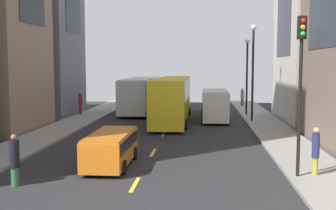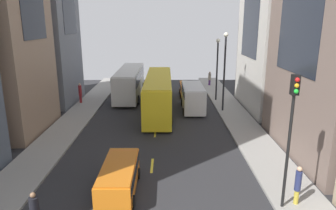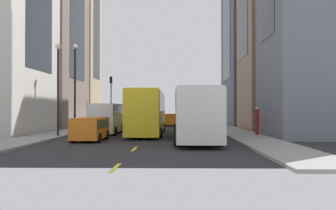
# 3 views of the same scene
# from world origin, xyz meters

# --- Properties ---
(ground_plane) EXTENTS (42.01, 42.01, 0.00)m
(ground_plane) POSITION_xyz_m (0.00, 0.00, 0.00)
(ground_plane) COLOR #28282B
(sidewalk_west) EXTENTS (2.90, 44.00, 0.15)m
(sidewalk_west) POSITION_xyz_m (-7.55, 0.00, 0.07)
(sidewalk_west) COLOR gray
(sidewalk_west) RESTS_ON ground
(sidewalk_east) EXTENTS (2.90, 44.00, 0.15)m
(sidewalk_east) POSITION_xyz_m (7.55, 0.00, 0.07)
(sidewalk_east) COLOR gray
(sidewalk_east) RESTS_ON ground
(lane_stripe_2) EXTENTS (0.16, 2.00, 0.01)m
(lane_stripe_2) POSITION_xyz_m (0.00, -9.00, 0.01)
(lane_stripe_2) COLOR yellow
(lane_stripe_2) RESTS_ON ground
(lane_stripe_3) EXTENTS (0.16, 2.00, 0.01)m
(lane_stripe_3) POSITION_xyz_m (0.00, -3.00, 0.01)
(lane_stripe_3) COLOR yellow
(lane_stripe_3) RESTS_ON ground
(lane_stripe_4) EXTENTS (0.16, 2.00, 0.01)m
(lane_stripe_4) POSITION_xyz_m (0.00, 3.00, 0.01)
(lane_stripe_4) COLOR yellow
(lane_stripe_4) RESTS_ON ground
(lane_stripe_5) EXTENTS (0.16, 2.00, 0.01)m
(lane_stripe_5) POSITION_xyz_m (0.00, 9.00, 0.01)
(lane_stripe_5) COLOR yellow
(lane_stripe_5) RESTS_ON ground
(lane_stripe_6) EXTENTS (0.16, 2.00, 0.01)m
(lane_stripe_6) POSITION_xyz_m (0.00, 15.00, 0.01)
(lane_stripe_6) COLOR yellow
(lane_stripe_6) RESTS_ON ground
(lane_stripe_7) EXTENTS (0.16, 2.00, 0.01)m
(lane_stripe_7) POSITION_xyz_m (0.00, 21.00, 0.01)
(lane_stripe_7) COLOR yellow
(lane_stripe_7) RESTS_ON ground
(city_bus_white) EXTENTS (2.81, 11.76, 3.35)m
(city_bus_white) POSITION_xyz_m (-3.49, 9.90, 2.01)
(city_bus_white) COLOR silver
(city_bus_white) RESTS_ON ground
(streetcar_yellow) EXTENTS (2.70, 13.59, 3.59)m
(streetcar_yellow) POSITION_xyz_m (0.14, 3.36, 2.12)
(streetcar_yellow) COLOR yellow
(streetcar_yellow) RESTS_ON ground
(delivery_van_white) EXTENTS (2.25, 5.85, 2.58)m
(delivery_van_white) POSITION_xyz_m (3.64, 3.78, 1.51)
(delivery_van_white) COLOR white
(delivery_van_white) RESTS_ON ground
(car_orange_0) EXTENTS (1.91, 4.68, 1.54)m
(car_orange_0) POSITION_xyz_m (-1.60, -12.06, 0.91)
(car_orange_0) COLOR orange
(car_orange_0) RESTS_ON ground
(car_orange_1) EXTENTS (1.95, 4.10, 1.55)m
(car_orange_1) POSITION_xyz_m (3.52, 10.19, 0.91)
(car_orange_1) COLOR orange
(car_orange_1) RESTS_ON ground
(pedestrian_walking_far) EXTENTS (0.40, 0.40, 1.91)m
(pedestrian_walking_far) POSITION_xyz_m (7.03, 16.06, 1.15)
(pedestrian_walking_far) COLOR #593372
(pedestrian_walking_far) RESTS_ON ground
(pedestrian_crossing_near) EXTENTS (0.30, 0.30, 1.98)m
(pedestrian_crossing_near) POSITION_xyz_m (7.25, -13.48, 1.22)
(pedestrian_crossing_near) COLOR gold
(pedestrian_crossing_near) RESTS_ON ground
(pedestrian_crossing_mid) EXTENTS (0.35, 0.35, 2.18)m
(pedestrian_crossing_mid) POSITION_xyz_m (-8.55, 6.30, 1.31)
(pedestrian_crossing_mid) COLOR maroon
(pedestrian_crossing_mid) RESTS_ON ground
(traffic_light_near_corner) EXTENTS (0.32, 0.44, 6.43)m
(traffic_light_near_corner) POSITION_xyz_m (6.50, -13.72, 4.58)
(traffic_light_near_corner) COLOR black
(traffic_light_near_corner) RESTS_ON ground
(streetlamp_near) EXTENTS (0.44, 0.44, 6.90)m
(streetlamp_near) POSITION_xyz_m (6.60, 7.52, 4.39)
(streetlamp_near) COLOR black
(streetlamp_near) RESTS_ON ground
(streetlamp_far) EXTENTS (0.44, 0.44, 7.69)m
(streetlamp_far) POSITION_xyz_m (6.60, 3.13, 4.81)
(streetlamp_far) COLOR black
(streetlamp_far) RESTS_ON ground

